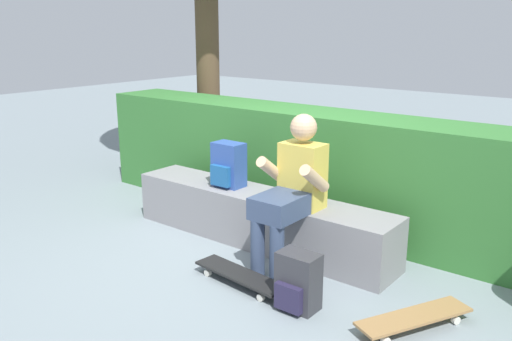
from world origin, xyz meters
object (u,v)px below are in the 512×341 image
Objects in this scene: bench_main at (258,218)px; backpack_on_ground at (298,282)px; person_skater at (292,187)px; skateboard_beside_bench at (414,317)px; skateboard_near_person at (240,275)px; backpack_on_bench at (228,165)px.

bench_main reaches higher than backpack_on_ground.
person_skater is 3.02× the size of backpack_on_ground.
bench_main is 1.73m from skateboard_beside_bench.
backpack_on_ground is at bearing -2.64° from skateboard_near_person.
person_skater is 0.86m from backpack_on_bench.
bench_main is 0.69m from person_skater.
skateboard_beside_bench is (1.15, -0.28, -0.58)m from person_skater.
backpack_on_bench reaches higher than skateboard_beside_bench.
person_skater is at bearing 128.47° from backpack_on_ground.
backpack_on_ground is (0.52, -0.02, 0.12)m from skateboard_near_person.
person_skater is at bearing -13.83° from backpack_on_bench.
backpack_on_ground is at bearing -30.45° from backpack_on_bench.
skateboard_near_person and skateboard_beside_bench have the same top height.
backpack_on_ground is at bearing -39.14° from bench_main.
backpack_on_ground is (0.43, -0.54, -0.46)m from person_skater.
bench_main is at bearing 118.74° from skateboard_near_person.
person_skater is at bearing 166.17° from skateboard_beside_bench.
skateboard_near_person is 2.04× the size of backpack_on_bench.
bench_main is 0.84m from skateboard_near_person.
skateboard_beside_bench is (1.65, -0.50, -0.15)m from bench_main.
backpack_on_bench is (-0.74, 0.72, 0.58)m from skateboard_near_person.
backpack_on_ground is (-0.72, -0.25, 0.12)m from skateboard_beside_bench.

